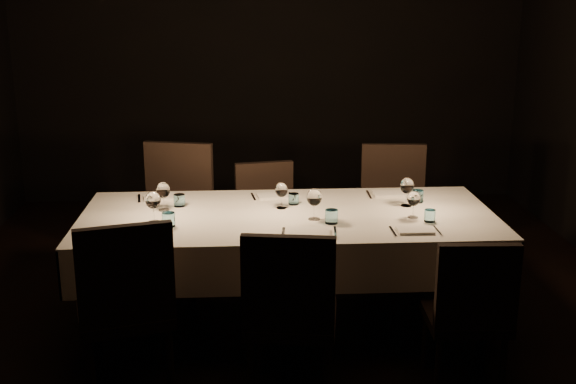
{
  "coord_description": "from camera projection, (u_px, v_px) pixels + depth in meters",
  "views": [
    {
      "loc": [
        -0.25,
        -4.19,
        2.07
      ],
      "look_at": [
        0.0,
        0.0,
        0.9
      ],
      "focal_mm": 45.0,
      "sensor_mm": 36.0,
      "label": 1
    }
  ],
  "objects": [
    {
      "name": "room",
      "position": [
        288.0,
        93.0,
        4.2
      ],
      "size": [
        5.01,
        6.01,
        3.01
      ],
      "color": "black",
      "rests_on": "ground"
    },
    {
      "name": "dining_table",
      "position": [
        288.0,
        225.0,
        4.42
      ],
      "size": [
        2.52,
        1.12,
        0.76
      ],
      "color": "black",
      "rests_on": "ground"
    },
    {
      "name": "chair_near_left",
      "position": [
        125.0,
        302.0,
        3.69
      ],
      "size": [
        0.58,
        0.58,
        0.99
      ],
      "rotation": [
        0.0,
        0.0,
        3.41
      ],
      "color": "black",
      "rests_on": "ground"
    },
    {
      "name": "place_setting_near_left",
      "position": [
        153.0,
        215.0,
        4.12
      ],
      "size": [
        0.35,
        0.41,
        0.19
      ],
      "rotation": [
        0.0,
        0.0,
        0.13
      ],
      "color": "beige",
      "rests_on": "dining_table"
    },
    {
      "name": "chair_near_center",
      "position": [
        290.0,
        309.0,
        3.64
      ],
      "size": [
        0.52,
        0.52,
        0.95
      ],
      "rotation": [
        0.0,
        0.0,
        2.99
      ],
      "color": "black",
      "rests_on": "ground"
    },
    {
      "name": "place_setting_near_center",
      "position": [
        317.0,
        212.0,
        4.18
      ],
      "size": [
        0.35,
        0.41,
        0.19
      ],
      "rotation": [
        0.0,
        0.0,
        -0.1
      ],
      "color": "beige",
      "rests_on": "dining_table"
    },
    {
      "name": "chair_near_right",
      "position": [
        470.0,
        308.0,
        3.75
      ],
      "size": [
        0.43,
        0.43,
        0.87
      ],
      "rotation": [
        0.0,
        0.0,
        3.1
      ],
      "color": "black",
      "rests_on": "ground"
    },
    {
      "name": "place_setting_near_right",
      "position": [
        418.0,
        212.0,
        4.22
      ],
      "size": [
        0.3,
        0.39,
        0.17
      ],
      "rotation": [
        0.0,
        0.0,
        0.01
      ],
      "color": "beige",
      "rests_on": "dining_table"
    },
    {
      "name": "chair_far_left",
      "position": [
        175.0,
        211.0,
        5.12
      ],
      "size": [
        0.6,
        0.6,
        1.04
      ],
      "rotation": [
        0.0,
        0.0,
        -0.23
      ],
      "color": "black",
      "rests_on": "ground"
    },
    {
      "name": "place_setting_far_left",
      "position": [
        166.0,
        195.0,
        4.55
      ],
      "size": [
        0.33,
        0.4,
        0.18
      ],
      "rotation": [
        0.0,
        0.0,
        0.14
      ],
      "color": "beige",
      "rests_on": "dining_table"
    },
    {
      "name": "chair_far_center",
      "position": [
        267.0,
        218.0,
        5.21
      ],
      "size": [
        0.49,
        0.49,
        0.88
      ],
      "rotation": [
        0.0,
        0.0,
        0.18
      ],
      "color": "black",
      "rests_on": "ground"
    },
    {
      "name": "place_setting_far_center",
      "position": [
        281.0,
        194.0,
        4.59
      ],
      "size": [
        0.31,
        0.39,
        0.16
      ],
      "rotation": [
        0.0,
        0.0,
        0.12
      ],
      "color": "beige",
      "rests_on": "dining_table"
    },
    {
      "name": "chair_far_right",
      "position": [
        394.0,
        206.0,
        5.32
      ],
      "size": [
        0.52,
        0.52,
        0.99
      ],
      "rotation": [
        0.0,
        0.0,
        -0.1
      ],
      "color": "black",
      "rests_on": "ground"
    },
    {
      "name": "place_setting_far_right",
      "position": [
        404.0,
        191.0,
        4.63
      ],
      "size": [
        0.33,
        0.41,
        0.18
      ],
      "rotation": [
        0.0,
        0.0,
        -0.03
      ],
      "color": "beige",
      "rests_on": "dining_table"
    }
  ]
}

